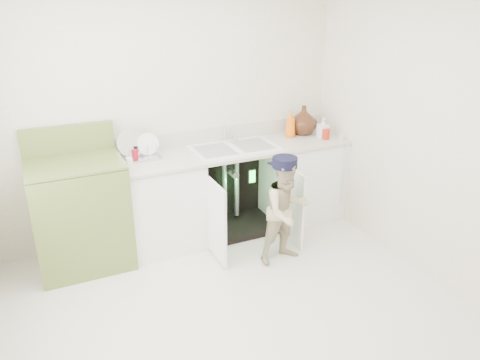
{
  "coord_description": "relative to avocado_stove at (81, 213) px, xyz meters",
  "views": [
    {
      "loc": [
        -1.25,
        -2.82,
        2.38
      ],
      "look_at": [
        0.38,
        0.7,
        0.78
      ],
      "focal_mm": 35.0,
      "sensor_mm": 36.0,
      "label": 1
    }
  ],
  "objects": [
    {
      "name": "ground",
      "position": [
        0.97,
        -1.18,
        -0.51
      ],
      "size": [
        3.5,
        3.5,
        0.0
      ],
      "primitive_type": "plane",
      "color": "silver",
      "rests_on": "ground"
    },
    {
      "name": "room_shell",
      "position": [
        0.97,
        -1.18,
        0.74
      ],
      "size": [
        6.0,
        5.5,
        1.26
      ],
      "color": "#EEE5CC",
      "rests_on": "ground"
    },
    {
      "name": "counter_run",
      "position": [
        1.54,
        0.03,
        -0.04
      ],
      "size": [
        2.44,
        1.02,
        1.21
      ],
      "color": "white",
      "rests_on": "ground"
    },
    {
      "name": "avocado_stove",
      "position": [
        0.0,
        0.0,
        0.0
      ],
      "size": [
        0.8,
        0.65,
        1.25
      ],
      "color": "olive",
      "rests_on": "ground"
    },
    {
      "name": "repair_worker",
      "position": [
        1.7,
        -0.72,
        -0.0
      ],
      "size": [
        0.52,
        0.62,
        1.02
      ],
      "rotation": [
        0.0,
        0.0,
        0.1
      ],
      "color": "#C6B48E",
      "rests_on": "ground"
    }
  ]
}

